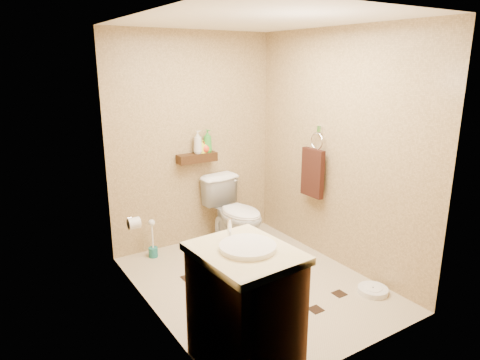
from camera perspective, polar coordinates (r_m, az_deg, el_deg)
ground at (r=4.26m, az=1.97°, el=-13.54°), size 2.50×2.50×0.00m
wall_back at (r=4.88m, az=-6.23°, el=5.19°), size 2.00×0.04×2.40m
wall_front at (r=2.92m, az=16.17°, el=-2.45°), size 2.00×0.04×2.40m
wall_left at (r=3.37m, az=-12.01°, el=0.25°), size 0.04×2.50×2.40m
wall_right at (r=4.45m, az=12.83°, el=3.89°), size 0.04×2.50×2.40m
ceiling at (r=3.74m, az=2.33°, el=20.60°), size 2.00×2.50×0.02m
wall_shelf at (r=4.85m, az=-5.75°, el=2.96°), size 0.46×0.14×0.10m
floor_accents at (r=4.24m, az=2.76°, el=-13.68°), size 1.16×1.33×0.01m
toilet at (r=4.88m, az=-0.60°, el=-4.48°), size 0.53×0.83×0.80m
vanity at (r=3.05m, az=0.66°, el=-16.51°), size 0.63×0.75×1.01m
bathroom_scale at (r=4.26m, az=17.29°, el=-13.86°), size 0.36×0.36×0.06m
toilet_brush at (r=4.80m, az=-11.56°, el=-8.35°), size 0.10×0.10×0.44m
towel_ring at (r=4.63m, az=9.70°, el=1.25°), size 0.12×0.30×0.76m
toilet_paper at (r=4.16m, az=-13.97°, el=-5.61°), size 0.12×0.11×0.12m
bottle_a at (r=4.82m, az=-5.66°, el=5.06°), size 0.10×0.10×0.26m
bottle_b at (r=4.85m, az=-5.06°, el=4.49°), size 0.07×0.07×0.15m
bottle_c at (r=4.87m, az=-4.66°, el=4.50°), size 0.12×0.12×0.14m
bottle_d at (r=4.87m, az=-4.35°, el=5.22°), size 0.13×0.13×0.26m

